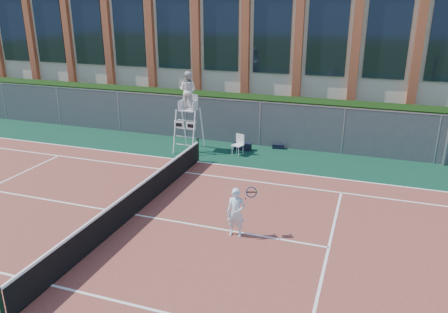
% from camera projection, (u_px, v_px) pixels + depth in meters
% --- Properties ---
extents(ground, '(120.00, 120.00, 0.00)m').
position_uv_depth(ground, '(135.00, 215.00, 14.64)').
color(ground, '#233814').
extents(apron, '(36.00, 20.00, 0.01)m').
position_uv_depth(apron, '(149.00, 203.00, 15.53)').
color(apron, '#0B3122').
rests_on(apron, ground).
extents(tennis_court, '(23.77, 10.97, 0.02)m').
position_uv_depth(tennis_court, '(135.00, 215.00, 14.63)').
color(tennis_court, brown).
rests_on(tennis_court, apron).
extents(tennis_net, '(0.10, 11.30, 1.10)m').
position_uv_depth(tennis_net, '(133.00, 201.00, 14.46)').
color(tennis_net, black).
rests_on(tennis_net, ground).
extents(fence, '(40.00, 0.06, 2.20)m').
position_uv_depth(fence, '(222.00, 121.00, 22.12)').
color(fence, '#595E60').
rests_on(fence, ground).
extents(hedge, '(40.00, 1.40, 2.20)m').
position_uv_depth(hedge, '(229.00, 115.00, 23.19)').
color(hedge, black).
rests_on(hedge, ground).
extents(building, '(45.00, 10.60, 8.22)m').
position_uv_depth(building, '(267.00, 44.00, 29.27)').
color(building, beige).
rests_on(building, ground).
extents(umpire_chair, '(1.07, 1.65, 3.83)m').
position_uv_depth(umpire_chair, '(188.00, 93.00, 20.32)').
color(umpire_chair, white).
rests_on(umpire_chair, ground).
extents(plastic_chair, '(0.56, 0.56, 0.96)m').
position_uv_depth(plastic_chair, '(239.00, 143.00, 20.37)').
color(plastic_chair, silver).
rests_on(plastic_chair, apron).
extents(sports_bag_near, '(0.89, 0.49, 0.36)m').
position_uv_depth(sports_bag_near, '(243.00, 146.00, 21.10)').
color(sports_bag_near, black).
rests_on(sports_bag_near, apron).
extents(sports_bag_far, '(0.59, 0.32, 0.22)m').
position_uv_depth(sports_bag_far, '(278.00, 146.00, 21.33)').
color(sports_bag_far, black).
rests_on(sports_bag_far, apron).
extents(tennis_player, '(0.90, 0.63, 1.56)m').
position_uv_depth(tennis_player, '(236.00, 212.00, 13.08)').
color(tennis_player, '#CEEAF8').
rests_on(tennis_player, tennis_court).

